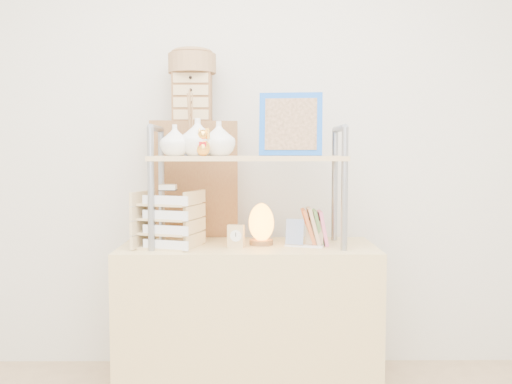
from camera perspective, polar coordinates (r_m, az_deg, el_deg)
desk at (r=2.80m, az=-0.79°, el=-12.93°), size 1.20×0.50×0.75m
cabinet at (r=3.10m, az=-6.23°, el=-5.55°), size 0.48×0.30×1.35m
hutch at (r=2.68m, az=-2.54°, el=4.09°), size 0.90×0.34×0.73m
letter_tray at (r=2.65m, az=-8.75°, el=-3.03°), size 0.30×0.29×0.29m
salt_lamp at (r=2.71m, az=0.53°, el=-3.18°), size 0.13×0.12×0.20m
desk_clock at (r=2.63m, az=-2.03°, el=-4.45°), size 0.08×0.05×0.11m
postcard_stand at (r=2.67m, az=4.85°, el=-4.67°), size 0.19×0.10×0.13m
drawer_chest at (r=3.05m, az=-6.39°, el=9.37°), size 0.20×0.16×0.25m
woven_basket at (r=3.07m, az=-6.41°, el=12.62°), size 0.25×0.25×0.10m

